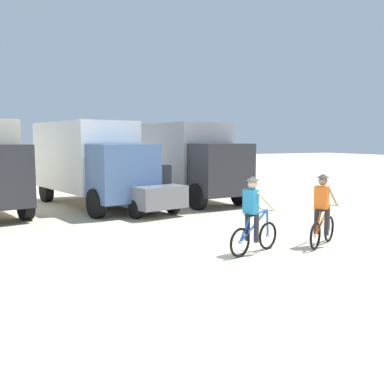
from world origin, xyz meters
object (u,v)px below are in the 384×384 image
at_px(box_truck_avon_van, 90,159).
at_px(cyclist_cowboy_hat, 322,213).
at_px(sedan_parked, 136,188).
at_px(cyclist_orange_shirt, 253,218).
at_px(box_truck_grey_hauler, 184,157).

distance_m(box_truck_avon_van, cyclist_cowboy_hat, 10.03).
xyz_separation_m(sedan_parked, cyclist_orange_shirt, (0.36, -7.00, -0.04)).
height_order(cyclist_orange_shirt, cyclist_cowboy_hat, same).
bearing_deg(cyclist_cowboy_hat, box_truck_grey_hauler, 85.46).
bearing_deg(cyclist_orange_shirt, cyclist_cowboy_hat, -4.88).
relative_size(box_truck_grey_hauler, sedan_parked, 1.54).
distance_m(box_truck_grey_hauler, cyclist_orange_shirt, 9.60).
distance_m(box_truck_grey_hauler, sedan_parked, 3.87).
bearing_deg(cyclist_orange_shirt, box_truck_grey_hauler, 73.54).
bearing_deg(box_truck_avon_van, cyclist_orange_shirt, -80.83).
bearing_deg(cyclist_orange_shirt, box_truck_avon_van, 99.17).
xyz_separation_m(box_truck_grey_hauler, cyclist_cowboy_hat, (-0.74, -9.32, -1.03)).
bearing_deg(cyclist_cowboy_hat, box_truck_avon_van, 110.22).
distance_m(box_truck_avon_van, cyclist_orange_shirt, 9.37).
height_order(box_truck_avon_van, box_truck_grey_hauler, same).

